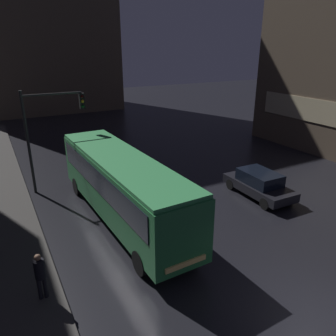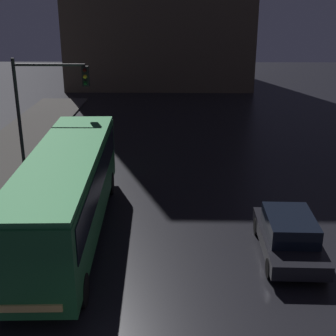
# 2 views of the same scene
# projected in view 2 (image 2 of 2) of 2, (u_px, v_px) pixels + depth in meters

# --- Properties ---
(bus_near) EXTENTS (2.86, 11.28, 3.33)m
(bus_near) POSITION_uv_depth(u_px,v_px,m) (67.00, 187.00, 16.99)
(bus_near) COLOR #236B38
(bus_near) RESTS_ON ground
(car_taxi) EXTENTS (2.01, 4.38, 1.48)m
(car_taxi) POSITION_uv_depth(u_px,v_px,m) (289.00, 235.00, 16.25)
(car_taxi) COLOR black
(car_taxi) RESTS_ON ground
(traffic_light_main) EXTENTS (3.48, 0.35, 5.97)m
(traffic_light_main) POSITION_uv_depth(u_px,v_px,m) (43.00, 100.00, 21.58)
(traffic_light_main) COLOR #2D2D2D
(traffic_light_main) RESTS_ON ground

